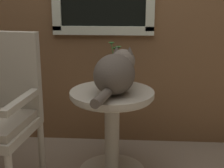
{
  "coord_description": "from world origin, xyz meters",
  "views": [
    {
      "loc": [
        0.31,
        -1.89,
        1.3
      ],
      "look_at": [
        0.17,
        0.29,
        0.68
      ],
      "focal_mm": 53.84,
      "sensor_mm": 36.0,
      "label": 1
    }
  ],
  "objects": [
    {
      "name": "cat",
      "position": [
        0.19,
        0.25,
        0.77
      ],
      "size": [
        0.34,
        0.66,
        0.29
      ],
      "color": "brown",
      "rests_on": "wicker_side_table"
    },
    {
      "name": "pewter_vase_with_ivy",
      "position": [
        0.17,
        0.46,
        0.72
      ],
      "size": [
        0.11,
        0.11,
        0.3
      ],
      "color": "gray",
      "rests_on": "wicker_side_table"
    },
    {
      "name": "wicker_side_table",
      "position": [
        0.17,
        0.29,
        0.42
      ],
      "size": [
        0.58,
        0.58,
        0.63
      ],
      "color": "#B2A893",
      "rests_on": "ground_plane"
    }
  ]
}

